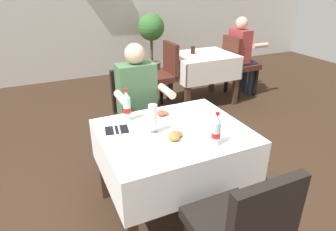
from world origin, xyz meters
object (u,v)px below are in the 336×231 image
at_px(cola_bottle_primary, 127,107).
at_px(background_chair_left, 161,73).
at_px(chair_near_camera_side, 240,228).
at_px(cola_bottle_secondary, 216,131).
at_px(plate_near_camera, 177,138).
at_px(plate_far_diner, 165,116).
at_px(main_dining_table, 173,150).
at_px(potted_plant_corner, 151,37).
at_px(background_chair_right, 238,62).
at_px(background_patron, 242,52).
at_px(seated_diner_far, 139,102).
at_px(background_table_tumbler, 193,50).
at_px(napkin_cutlery_set, 117,130).
at_px(background_dining_table, 202,67).
at_px(beer_glass_left, 153,119).
at_px(chair_far_diner_seat, 137,112).

bearing_deg(cola_bottle_primary, background_chair_left, 58.71).
xyz_separation_m(chair_near_camera_side, cola_bottle_secondary, (0.17, 0.53, 0.30)).
bearing_deg(plate_near_camera, plate_far_diner, 77.83).
height_order(main_dining_table, potted_plant_corner, potted_plant_corner).
xyz_separation_m(cola_bottle_secondary, background_chair_right, (1.96, 2.31, -0.30)).
relative_size(background_chair_right, background_patron, 0.77).
relative_size(seated_diner_far, background_patron, 1.00).
relative_size(seated_diner_far, background_chair_right, 1.30).
bearing_deg(background_table_tumbler, potted_plant_corner, 94.57).
bearing_deg(cola_bottle_secondary, plate_near_camera, 143.13).
xyz_separation_m(napkin_cutlery_set, background_patron, (2.56, 1.82, -0.05)).
relative_size(plate_near_camera, background_dining_table, 0.26).
distance_m(plate_near_camera, background_table_tumbler, 2.63).
xyz_separation_m(seated_diner_far, beer_glass_left, (-0.14, -0.71, 0.15)).
xyz_separation_m(beer_glass_left, background_dining_table, (1.60, 1.97, -0.30)).
bearing_deg(cola_bottle_primary, beer_glass_left, -69.68).
relative_size(main_dining_table, potted_plant_corner, 0.90).
xyz_separation_m(plate_near_camera, plate_far_diner, (0.08, 0.38, -0.00)).
height_order(chair_far_diner_seat, background_dining_table, chair_far_diner_seat).
relative_size(plate_near_camera, cola_bottle_primary, 0.92).
xyz_separation_m(plate_near_camera, background_chair_right, (2.17, 2.14, -0.22)).
xyz_separation_m(chair_near_camera_side, background_table_tumbler, (1.33, 2.93, 0.25)).
relative_size(cola_bottle_primary, background_chair_right, 0.28).
xyz_separation_m(seated_diner_far, plate_near_camera, (-0.03, -0.88, 0.06)).
bearing_deg(seated_diner_far, background_chair_left, 58.32).
bearing_deg(plate_far_diner, main_dining_table, -98.56).
distance_m(chair_near_camera_side, background_chair_right, 3.55).
distance_m(main_dining_table, plate_far_diner, 0.30).
height_order(plate_far_diner, background_dining_table, plate_far_diner).
bearing_deg(plate_near_camera, cola_bottle_primary, 114.81).
bearing_deg(potted_plant_corner, cola_bottle_secondary, -105.49).
distance_m(seated_diner_far, potted_plant_corner, 3.02).
xyz_separation_m(plate_far_diner, background_patron, (2.14, 1.77, -0.05)).
distance_m(main_dining_table, seated_diner_far, 0.75).
bearing_deg(chair_near_camera_side, chair_far_diner_seat, 90.00).
relative_size(chair_near_camera_side, background_patron, 0.77).
distance_m(beer_glass_left, background_chair_left, 2.19).
distance_m(plate_far_diner, cola_bottle_secondary, 0.56).
distance_m(chair_far_diner_seat, plate_far_diner, 0.65).
bearing_deg(plate_far_diner, napkin_cutlery_set, -173.21).
xyz_separation_m(background_dining_table, background_table_tumbler, (-0.11, 0.09, 0.24)).
height_order(plate_far_diner, cola_bottle_primary, cola_bottle_primary).
relative_size(main_dining_table, background_table_tumbler, 9.90).
bearing_deg(background_dining_table, chair_far_diner_seat, -141.41).
height_order(chair_far_diner_seat, napkin_cutlery_set, chair_far_diner_seat).
relative_size(beer_glass_left, background_chair_right, 0.23).
height_order(background_patron, potted_plant_corner, background_patron).
xyz_separation_m(plate_far_diner, beer_glass_left, (-0.19, -0.20, 0.10)).
relative_size(background_dining_table, background_chair_left, 0.98).
distance_m(chair_far_diner_seat, cola_bottle_secondary, 1.20).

